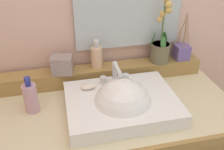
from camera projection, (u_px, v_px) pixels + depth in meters
back_ledge at (97, 74)px, 1.33m from camera, size 1.12×0.10×0.08m
sink_basin at (122, 105)px, 1.12m from camera, size 0.48×0.37×0.28m
soap_bar at (88, 86)px, 1.16m from camera, size 0.07×0.04×0.02m
potted_plant at (161, 46)px, 1.32m from camera, size 0.11×0.10×0.35m
soap_dispenser at (96, 56)px, 1.28m from camera, size 0.06×0.06×0.15m
reed_diffuser at (182, 51)px, 1.37m from camera, size 0.10×0.08×0.26m
trinket_box at (62, 65)px, 1.24m from camera, size 0.11×0.10×0.09m
lotion_bottle at (31, 97)px, 1.10m from camera, size 0.06×0.06×0.17m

